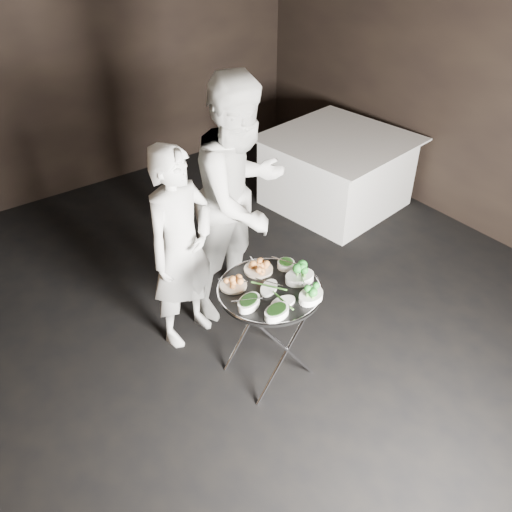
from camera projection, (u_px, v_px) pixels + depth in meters
floor at (252, 378)px, 3.95m from camera, size 6.00×7.00×0.05m
wall_back at (40, 56)px, 5.36m from camera, size 6.00×0.05×3.00m
tray_stand at (269, 328)px, 3.73m from camera, size 0.52×0.44×0.76m
serving_tray at (270, 290)px, 3.54m from camera, size 0.69×0.69×0.04m
potato_plate_a at (233, 283)px, 3.54m from camera, size 0.18×0.18×0.07m
potato_plate_b at (258, 267)px, 3.68m from camera, size 0.20×0.20×0.07m
greens_bowl at (286, 263)px, 3.71m from camera, size 0.12×0.12×0.07m
asparagus_plate_a at (269, 287)px, 3.52m from camera, size 0.21×0.18×0.04m
asparagus_plate_b at (283, 302)px, 3.40m from camera, size 0.18×0.11×0.04m
spinach_bowl_a at (249, 302)px, 3.37m from camera, size 0.21×0.17×0.08m
spinach_bowl_b at (277, 311)px, 3.30m from camera, size 0.20×0.15×0.08m
broccoli_bowl_a at (300, 276)px, 3.58m from camera, size 0.22×0.18×0.08m
broccoli_bowl_b at (311, 295)px, 3.43m from camera, size 0.21×0.17×0.08m
serving_utensils at (265, 277)px, 3.55m from camera, size 0.58×0.45×0.01m
waiter_left at (181, 249)px, 3.86m from camera, size 0.66×0.51×1.59m
waiter_right at (242, 197)px, 4.13m from camera, size 1.08×0.93×1.93m
dining_table at (336, 172)px, 5.75m from camera, size 1.34×1.34×0.76m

